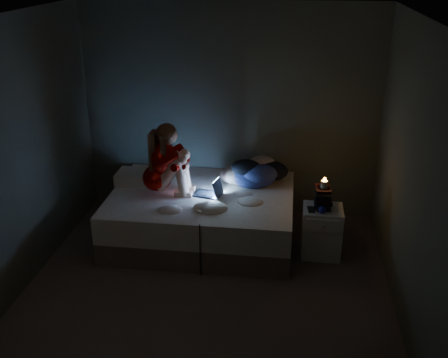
% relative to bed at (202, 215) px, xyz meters
% --- Properties ---
extents(floor, '(3.60, 3.80, 0.02)m').
position_rel_bed_xyz_m(floor, '(0.22, -1.10, -0.29)').
color(floor, '#483C38').
rests_on(floor, ground).
extents(ceiling, '(3.60, 3.80, 0.02)m').
position_rel_bed_xyz_m(ceiling, '(0.22, -1.10, 2.33)').
color(ceiling, silver).
rests_on(ceiling, ground).
extents(wall_back, '(3.60, 0.02, 2.60)m').
position_rel_bed_xyz_m(wall_back, '(0.22, 0.81, 1.02)').
color(wall_back, '#43453E').
rests_on(wall_back, ground).
extents(wall_front, '(3.60, 0.02, 2.60)m').
position_rel_bed_xyz_m(wall_front, '(0.22, -3.01, 1.02)').
color(wall_front, '#43453E').
rests_on(wall_front, ground).
extents(wall_left, '(0.02, 3.80, 2.60)m').
position_rel_bed_xyz_m(wall_left, '(-1.59, -1.10, 1.02)').
color(wall_left, '#43453E').
rests_on(wall_left, ground).
extents(wall_right, '(0.02, 3.80, 2.60)m').
position_rel_bed_xyz_m(wall_right, '(2.03, -1.10, 1.02)').
color(wall_right, '#43453E').
rests_on(wall_right, ground).
extents(bed, '(2.06, 1.54, 0.57)m').
position_rel_bed_xyz_m(bed, '(0.00, 0.00, 0.00)').
color(bed, beige).
rests_on(bed, ground).
extents(pillow, '(0.48, 0.34, 0.14)m').
position_rel_bed_xyz_m(pillow, '(-0.80, 0.19, 0.35)').
color(pillow, white).
rests_on(pillow, bed).
extents(woman, '(0.52, 0.34, 0.83)m').
position_rel_bed_xyz_m(woman, '(-0.50, -0.03, 0.70)').
color(woman, '#A40700').
rests_on(woman, bed).
extents(laptop, '(0.34, 0.28, 0.21)m').
position_rel_bed_xyz_m(laptop, '(0.07, -0.04, 0.39)').
color(laptop, black).
rests_on(laptop, bed).
extents(clothes_pile, '(0.68, 0.60, 0.34)m').
position_rel_bed_xyz_m(clothes_pile, '(0.56, 0.32, 0.45)').
color(clothes_pile, navy).
rests_on(clothes_pile, bed).
extents(nightstand, '(0.42, 0.38, 0.56)m').
position_rel_bed_xyz_m(nightstand, '(1.36, -0.20, -0.00)').
color(nightstand, silver).
rests_on(nightstand, ground).
extents(book_stack, '(0.19, 0.25, 0.25)m').
position_rel_bed_xyz_m(book_stack, '(1.34, -0.19, 0.40)').
color(book_stack, black).
rests_on(book_stack, nightstand).
extents(candle, '(0.07, 0.07, 0.08)m').
position_rel_bed_xyz_m(candle, '(1.34, -0.19, 0.57)').
color(candle, beige).
rests_on(candle, book_stack).
extents(phone, '(0.08, 0.15, 0.01)m').
position_rel_bed_xyz_m(phone, '(1.22, -0.26, 0.29)').
color(phone, black).
rests_on(phone, nightstand).
extents(blue_orb, '(0.08, 0.08, 0.08)m').
position_rel_bed_xyz_m(blue_orb, '(1.34, -0.32, 0.32)').
color(blue_orb, navy).
rests_on(blue_orb, nightstand).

